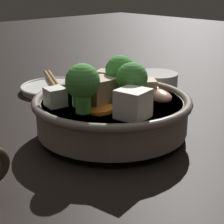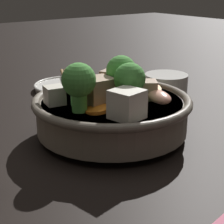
{
  "view_description": "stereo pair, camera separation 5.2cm",
  "coord_description": "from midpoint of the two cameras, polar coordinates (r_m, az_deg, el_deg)",
  "views": [
    {
      "loc": [
        -0.34,
        -0.36,
        0.21
      ],
      "look_at": [
        0.0,
        0.0,
        0.04
      ],
      "focal_mm": 60.0,
      "sensor_mm": 36.0,
      "label": 1
    },
    {
      "loc": [
        -0.3,
        -0.39,
        0.21
      ],
      "look_at": [
        0.0,
        0.0,
        0.04
      ],
      "focal_mm": 60.0,
      "sensor_mm": 36.0,
      "label": 2
    }
  ],
  "objects": [
    {
      "name": "ground_plane",
      "position": [
        0.54,
        -2.8,
        -3.63
      ],
      "size": [
        3.0,
        3.0,
        0.0
      ],
      "primitive_type": "plane",
      "color": "black"
    },
    {
      "name": "stirfry_bowl",
      "position": [
        0.52,
        -2.89,
        0.48
      ],
      "size": [
        0.22,
        0.22,
        0.12
      ],
      "color": "slate",
      "rests_on": "ground_plane"
    },
    {
      "name": "side_saucer",
      "position": [
        0.76,
        -10.67,
        3.63
      ],
      "size": [
        0.14,
        0.14,
        0.01
      ],
      "color": "white",
      "rests_on": "ground_plane"
    },
    {
      "name": "tea_cup",
      "position": [
        0.68,
        4.54,
        3.8
      ],
      "size": [
        0.08,
        0.08,
        0.05
      ],
      "color": "white",
      "rests_on": "ground_plane"
    },
    {
      "name": "chopsticks_pair",
      "position": [
        0.76,
        -10.72,
        4.32
      ],
      "size": [
        0.1,
        0.19,
        0.01
      ],
      "color": "olive",
      "rests_on": "side_saucer"
    }
  ]
}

